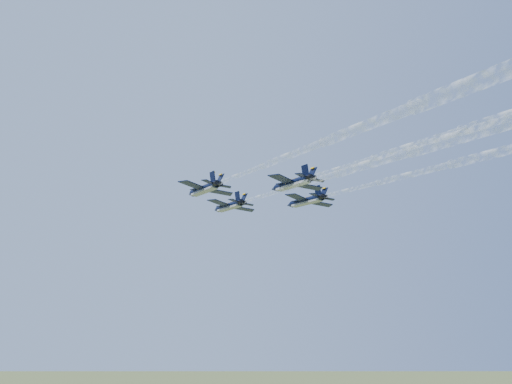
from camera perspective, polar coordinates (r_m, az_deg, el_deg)
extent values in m
cylinder|color=black|center=(126.40, -2.66, -1.39)|extent=(5.15, 11.27, 1.64)
cone|color=black|center=(132.37, -3.98, -1.91)|extent=(2.26, 2.63, 1.64)
ellipsoid|color=black|center=(129.07, -3.21, -1.42)|extent=(1.53, 2.24, 0.81)
cube|color=gray|center=(126.26, -2.69, -1.63)|extent=(4.48, 10.07, 0.56)
cube|color=black|center=(124.62, -3.70, -1.06)|extent=(5.59, 5.13, 0.85)
cube|color=#EAAC0C|center=(125.93, -3.98, -1.14)|extent=(4.03, 3.09, 0.86)
cube|color=black|center=(127.00, -1.37, -1.68)|extent=(4.95, 2.77, 0.85)
cube|color=#EAAC0C|center=(128.28, -1.67, -1.76)|extent=(4.79, 0.34, 0.86)
cube|color=black|center=(120.95, -2.25, -0.74)|extent=(2.57, 2.48, 0.43)
cube|color=black|center=(122.47, -0.77, -1.14)|extent=(2.30, 1.50, 0.43)
cube|color=black|center=(122.25, -1.86, -0.38)|extent=(1.09, 1.95, 2.21)
cube|color=black|center=(122.86, -1.27, -0.54)|extent=(1.64, 2.13, 2.06)
cylinder|color=black|center=(121.00, -1.54, -0.88)|extent=(1.33, 1.31, 1.06)
cylinder|color=black|center=(121.32, -1.22, -0.97)|extent=(1.33, 1.31, 1.06)
cylinder|color=black|center=(110.76, -5.17, 0.34)|extent=(5.15, 11.27, 1.64)
cone|color=black|center=(116.81, -6.54, -0.34)|extent=(2.26, 2.63, 1.64)
ellipsoid|color=black|center=(113.48, -5.74, 0.26)|extent=(1.53, 2.24, 0.81)
cube|color=gray|center=(110.60, -5.21, 0.07)|extent=(4.48, 10.07, 0.56)
cube|color=black|center=(109.10, -6.40, 0.75)|extent=(5.59, 5.13, 0.85)
cube|color=#EAAC0C|center=(110.43, -6.69, 0.63)|extent=(4.03, 3.09, 0.86)
cube|color=black|center=(111.21, -3.69, -0.01)|extent=(4.95, 2.77, 0.85)
cube|color=#EAAC0C|center=(112.52, -4.00, -0.11)|extent=(4.79, 0.34, 0.86)
cube|color=black|center=(105.32, -4.83, 1.18)|extent=(2.57, 2.48, 0.43)
cube|color=black|center=(106.67, -3.10, 0.69)|extent=(2.30, 1.50, 0.43)
cube|color=black|center=(106.60, -4.36, 1.57)|extent=(1.09, 1.95, 2.21)
cube|color=black|center=(107.14, -3.66, 1.37)|extent=(1.64, 2.13, 2.06)
cylinder|color=black|center=(105.29, -4.02, 1.01)|extent=(1.33, 1.31, 1.06)
cylinder|color=black|center=(105.58, -3.64, 0.91)|extent=(1.33, 1.31, 1.06)
cylinder|color=black|center=(121.44, 5.10, -0.87)|extent=(5.15, 11.27, 1.64)
cone|color=black|center=(126.96, 3.38, -1.43)|extent=(2.26, 2.63, 1.64)
ellipsoid|color=black|center=(123.93, 4.37, -0.91)|extent=(1.53, 2.24, 0.81)
cube|color=gray|center=(121.29, 5.08, -1.12)|extent=(4.48, 10.07, 0.56)
cube|color=black|center=(119.38, 4.14, -0.51)|extent=(5.59, 5.13, 0.85)
cube|color=#EAAC0C|center=(120.58, 3.77, -0.60)|extent=(4.03, 3.09, 0.86)
cube|color=black|center=(122.42, 6.40, -1.17)|extent=(4.95, 2.77, 0.85)
cube|color=#EAAC0C|center=(123.59, 6.01, -1.25)|extent=(4.79, 0.34, 0.86)
cube|color=black|center=(116.18, 5.89, -0.16)|extent=(2.57, 2.48, 0.43)
cube|color=black|center=(118.12, 7.30, -0.59)|extent=(2.30, 1.50, 0.43)
cube|color=black|center=(117.58, 6.19, 0.21)|extent=(1.09, 1.95, 2.21)
cube|color=black|center=(118.36, 6.76, 0.04)|extent=(1.64, 2.13, 2.06)
cylinder|color=black|center=(116.44, 6.62, -0.31)|extent=(1.33, 1.31, 1.06)
cylinder|color=black|center=(116.85, 6.92, -0.40)|extent=(1.33, 1.31, 1.06)
cylinder|color=black|center=(106.09, 3.73, 0.91)|extent=(5.15, 11.27, 1.64)
cone|color=black|center=(111.66, 1.83, 0.18)|extent=(2.26, 2.63, 1.64)
ellipsoid|color=black|center=(108.61, 2.92, 0.82)|extent=(1.53, 2.24, 0.81)
cube|color=gray|center=(105.92, 3.70, 0.63)|extent=(4.48, 10.07, 0.56)
cube|color=black|center=(104.10, 2.60, 1.36)|extent=(5.59, 5.13, 0.85)
cube|color=#EAAC0C|center=(105.32, 2.19, 1.23)|extent=(4.03, 3.09, 0.86)
cube|color=black|center=(106.98, 5.22, 0.55)|extent=(4.95, 2.77, 0.85)
cube|color=#EAAC0C|center=(108.17, 4.79, 0.44)|extent=(4.79, 0.34, 0.86)
cube|color=black|center=(100.84, 4.56, 1.82)|extent=(2.57, 2.48, 0.43)
cube|color=black|center=(102.69, 6.21, 1.30)|extent=(2.30, 1.50, 0.43)
cube|color=black|center=(102.26, 4.93, 2.22)|extent=(1.09, 1.95, 2.21)
cube|color=black|center=(103.00, 5.60, 2.00)|extent=(1.64, 2.13, 2.06)
cylinder|color=black|center=(101.05, 5.40, 1.64)|extent=(1.33, 1.31, 1.06)
cylinder|color=black|center=(101.45, 5.76, 1.53)|extent=(1.33, 1.31, 1.06)
cylinder|color=white|center=(113.87, 0.66, -0.09)|extent=(6.41, 17.00, 0.87)
cylinder|color=white|center=(100.25, 5.43, 1.78)|extent=(6.72, 17.10, 1.20)
cylinder|color=white|center=(87.69, 11.65, 4.20)|extent=(7.09, 17.23, 1.58)
cylinder|color=white|center=(76.68, 19.86, 7.28)|extent=(7.51, 17.37, 2.03)
cylinder|color=white|center=(98.04, -1.65, 2.07)|extent=(6.41, 17.00, 0.87)
cylinder|color=white|center=(84.28, 3.66, 4.66)|extent=(6.72, 17.10, 1.20)
cylinder|color=white|center=(71.75, 10.99, 8.12)|extent=(7.09, 17.23, 1.58)
cylinder|color=white|center=(61.20, 21.33, 12.68)|extent=(7.51, 17.37, 2.03)
cylinder|color=white|center=(110.06, 9.40, 0.55)|extent=(6.41, 17.00, 0.87)
cylinder|color=white|center=(98.12, 15.47, 2.54)|extent=(6.72, 17.10, 1.20)
cylinder|color=white|center=(87.73, 23.13, 5.00)|extent=(7.09, 17.23, 1.58)
cylinder|color=white|center=(94.65, 8.56, 2.78)|extent=(6.41, 17.00, 0.87)
cylinder|color=white|center=(82.81, 15.66, 5.46)|extent=(6.72, 17.10, 1.20)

